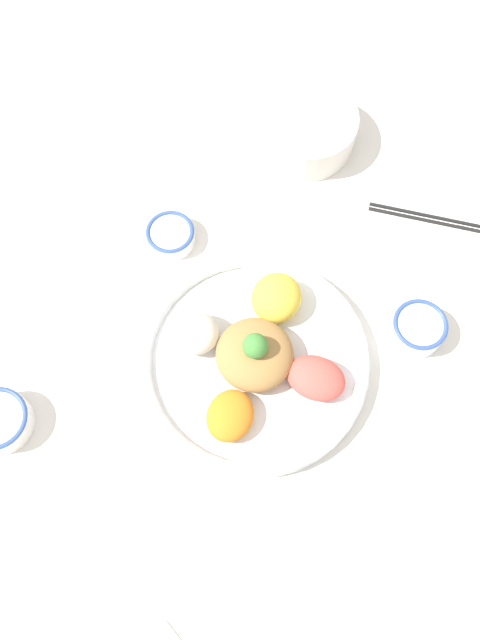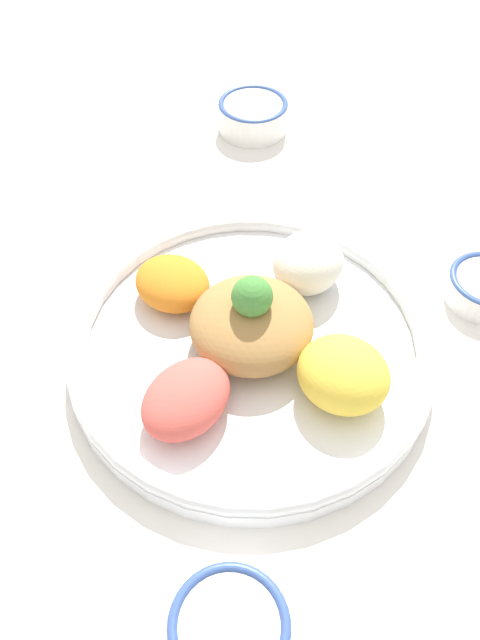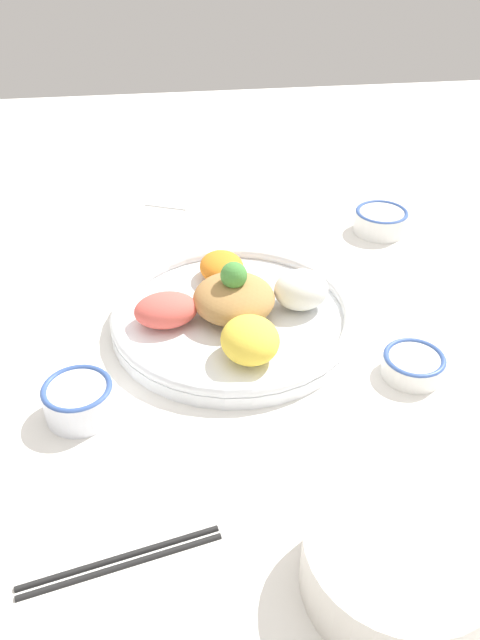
% 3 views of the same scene
% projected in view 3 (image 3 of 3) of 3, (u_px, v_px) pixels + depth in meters
% --- Properties ---
extents(ground_plane, '(2.40, 2.40, 0.00)m').
position_uv_depth(ground_plane, '(236.00, 334.00, 0.92)').
color(ground_plane, white).
extents(salad_platter, '(0.36, 0.36, 0.11)m').
position_uv_depth(salad_platter, '(235.00, 311.00, 0.92)').
color(salad_platter, white).
rests_on(salad_platter, ground_plane).
extents(sauce_bowl_red, '(0.09, 0.09, 0.05)m').
position_uv_depth(sauce_bowl_red, '(79.00, 399.00, 0.77)').
color(sauce_bowl_red, white).
rests_on(sauce_bowl_red, ground_plane).
extents(rice_bowl_blue, '(0.10, 0.10, 0.04)m').
position_uv_depth(rice_bowl_blue, '(381.00, 220.00, 1.15)').
color(rice_bowl_blue, white).
rests_on(rice_bowl_blue, ground_plane).
extents(sauce_bowl_dark, '(0.08, 0.08, 0.03)m').
position_uv_depth(sauce_bowl_dark, '(413.00, 364.00, 0.83)').
color(sauce_bowl_dark, white).
rests_on(sauce_bowl_dark, ground_plane).
extents(side_serving_bowl, '(0.18, 0.18, 0.07)m').
position_uv_depth(side_serving_bowl, '(398.00, 560.00, 0.58)').
color(side_serving_bowl, silver).
rests_on(side_serving_bowl, ground_plane).
extents(chopsticks_pair_near, '(0.20, 0.06, 0.01)m').
position_uv_depth(chopsticks_pair_near, '(121.00, 560.00, 0.62)').
color(chopsticks_pair_near, black).
rests_on(chopsticks_pair_near, ground_plane).
extents(serving_spoon_main, '(0.13, 0.07, 0.01)m').
position_uv_depth(serving_spoon_main, '(184.00, 208.00, 1.24)').
color(serving_spoon_main, white).
rests_on(serving_spoon_main, ground_plane).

